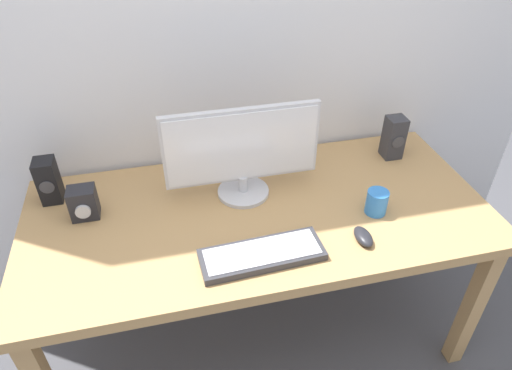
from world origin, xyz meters
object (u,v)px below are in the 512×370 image
(keyboard_primary, at_px, (262,255))
(audio_controller, at_px, (83,203))
(desk, at_px, (259,225))
(speaker_left, at_px, (48,181))
(coffee_mug, at_px, (377,202))
(speaker_right, at_px, (394,137))
(monitor, at_px, (242,151))
(mouse, at_px, (363,237))

(keyboard_primary, relative_size, audio_controller, 3.43)
(desk, height_order, speaker_left, speaker_left)
(keyboard_primary, height_order, speaker_left, speaker_left)
(speaker_left, xyz_separation_m, coffee_mug, (1.18, -0.36, -0.04))
(desk, distance_m, speaker_left, 0.82)
(desk, distance_m, speaker_right, 0.72)
(audio_controller, bearing_deg, desk, -10.38)
(speaker_right, bearing_deg, monitor, -171.14)
(coffee_mug, bearing_deg, speaker_right, 55.67)
(monitor, height_order, speaker_right, monitor)
(desk, bearing_deg, keyboard_primary, -101.07)
(monitor, height_order, coffee_mug, monitor)
(speaker_right, xyz_separation_m, speaker_left, (-1.42, 0.02, -0.00))
(keyboard_primary, distance_m, coffee_mug, 0.49)
(desk, distance_m, mouse, 0.41)
(speaker_left, height_order, audio_controller, speaker_left)
(desk, distance_m, audio_controller, 0.66)
(speaker_left, bearing_deg, keyboard_primary, -34.68)
(monitor, height_order, mouse, monitor)
(desk, xyz_separation_m, speaker_right, (0.66, 0.23, 0.17))
(audio_controller, bearing_deg, mouse, -20.80)
(speaker_right, height_order, audio_controller, speaker_right)
(monitor, xyz_separation_m, speaker_right, (0.69, 0.11, -0.10))
(speaker_left, bearing_deg, desk, -18.10)
(desk, bearing_deg, speaker_left, 161.90)
(desk, relative_size, keyboard_primary, 4.15)
(keyboard_primary, bearing_deg, audio_controller, 148.31)
(monitor, bearing_deg, speaker_left, 170.25)
(monitor, relative_size, mouse, 5.66)
(monitor, distance_m, keyboard_primary, 0.41)
(speaker_left, xyz_separation_m, audio_controller, (0.13, -0.13, -0.03))
(keyboard_primary, relative_size, coffee_mug, 4.46)
(monitor, relative_size, speaker_right, 3.13)
(mouse, xyz_separation_m, audio_controller, (-0.95, 0.36, 0.04))
(monitor, relative_size, coffee_mug, 6.25)
(desk, height_order, coffee_mug, coffee_mug)
(speaker_left, distance_m, audio_controller, 0.19)
(desk, height_order, mouse, mouse)
(monitor, distance_m, speaker_right, 0.71)
(coffee_mug, bearing_deg, mouse, -129.26)
(keyboard_primary, distance_m, mouse, 0.36)
(monitor, bearing_deg, keyboard_primary, -92.04)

